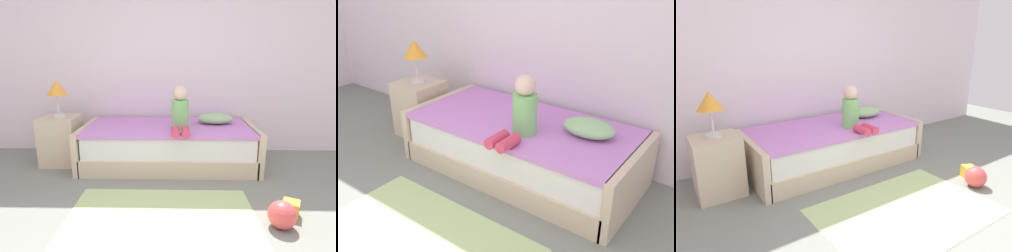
{
  "view_description": "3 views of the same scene",
  "coord_description": "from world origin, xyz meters",
  "views": [
    {
      "loc": [
        0.07,
        -1.37,
        1.31
      ],
      "look_at": [
        -0.0,
        1.75,
        0.55
      ],
      "focal_mm": 30.02,
      "sensor_mm": 36.0,
      "label": 1
    },
    {
      "loc": [
        1.73,
        -0.58,
        1.9
      ],
      "look_at": [
        -0.0,
        1.75,
        0.55
      ],
      "focal_mm": 41.07,
      "sensor_mm": 36.0,
      "label": 2
    },
    {
      "loc": [
        -1.82,
        -0.94,
        1.51
      ],
      "look_at": [
        -0.0,
        1.75,
        0.55
      ],
      "focal_mm": 31.47,
      "sensor_mm": 36.0,
      "label": 3
    }
  ],
  "objects": [
    {
      "name": "child_figure",
      "position": [
        0.14,
        1.77,
        0.7
      ],
      "size": [
        0.2,
        0.51,
        0.5
      ],
      "color": "#7FC672",
      "rests_on": "bed"
    },
    {
      "name": "toy_block",
      "position": [
        1.06,
        0.8,
        0.07
      ],
      "size": [
        0.18,
        0.18,
        0.13
      ],
      "primitive_type": "cube",
      "rotation": [
        0.0,
        0.0,
        2.69
      ],
      "color": "yellow",
      "rests_on": "ground"
    },
    {
      "name": "wall_rear",
      "position": [
        0.0,
        2.6,
        1.45
      ],
      "size": [
        7.2,
        0.1,
        2.9
      ],
      "primitive_type": "cube",
      "color": "white",
      "rests_on": "ground"
    },
    {
      "name": "nightstand",
      "position": [
        -1.35,
        1.99,
        0.3
      ],
      "size": [
        0.44,
        0.44,
        0.6
      ],
      "primitive_type": "cube",
      "color": "beige",
      "rests_on": "ground"
    },
    {
      "name": "toy_ball",
      "position": [
        0.92,
        0.63,
        0.11
      ],
      "size": [
        0.22,
        0.22,
        0.22
      ],
      "primitive_type": "sphere",
      "color": "#E54C4C",
      "rests_on": "ground"
    },
    {
      "name": "bed",
      "position": [
        -0.0,
        2.0,
        0.25
      ],
      "size": [
        2.11,
        1.0,
        0.5
      ],
      "color": "beige",
      "rests_on": "ground"
    },
    {
      "name": "table_lamp",
      "position": [
        -1.35,
        1.99,
        0.94
      ],
      "size": [
        0.24,
        0.24,
        0.45
      ],
      "color": "silver",
      "rests_on": "nightstand"
    },
    {
      "name": "pillow",
      "position": [
        0.58,
        2.1,
        0.56
      ],
      "size": [
        0.44,
        0.3,
        0.13
      ],
      "primitive_type": "ellipsoid",
      "color": "#99CC8C",
      "rests_on": "bed"
    },
    {
      "name": "area_rug",
      "position": [
        -0.03,
        0.7,
        0.0
      ],
      "size": [
        1.6,
        1.1,
        0.01
      ],
      "primitive_type": "cube",
      "color": "#B2D189",
      "rests_on": "ground"
    }
  ]
}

